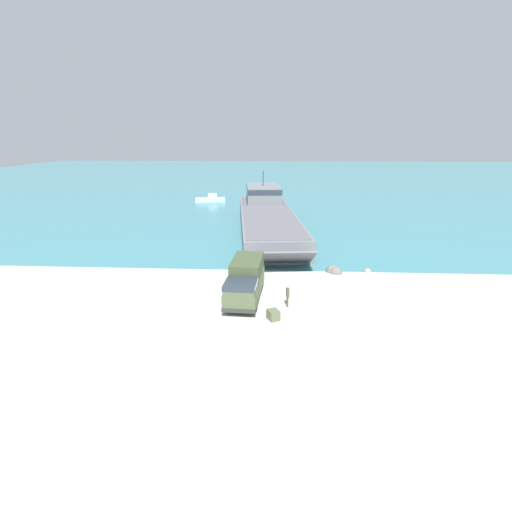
% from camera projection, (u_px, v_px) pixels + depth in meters
% --- Properties ---
extents(ground_plane, '(240.00, 240.00, 0.00)m').
position_uv_depth(ground_plane, '(285.00, 286.00, 36.74)').
color(ground_plane, '#B7B5AD').
extents(water_surface, '(240.00, 180.00, 0.01)m').
position_uv_depth(water_surface, '(281.00, 179.00, 126.93)').
color(water_surface, teal).
rests_on(water_surface, ground_plane).
extents(landing_craft, '(10.98, 36.13, 7.62)m').
position_uv_depth(landing_craft, '(267.00, 215.00, 59.33)').
color(landing_craft, slate).
rests_on(landing_craft, ground_plane).
extents(military_truck, '(3.02, 7.77, 3.16)m').
position_uv_depth(military_truck, '(245.00, 280.00, 33.59)').
color(military_truck, '#475638').
rests_on(military_truck, ground_plane).
extents(soldier_on_ramp, '(0.30, 0.47, 1.79)m').
position_uv_depth(soldier_on_ramp, '(288.00, 295.00, 32.09)').
color(soldier_on_ramp, '#4C4738').
rests_on(soldier_on_ramp, ground_plane).
extents(moored_boat_a, '(6.38, 2.86, 1.72)m').
position_uv_depth(moored_boat_a, '(211.00, 199.00, 83.12)').
color(moored_boat_a, '#B7BABF').
rests_on(moored_boat_a, ground_plane).
extents(cargo_crate, '(1.09, 1.16, 0.77)m').
position_uv_depth(cargo_crate, '(273.00, 315.00, 29.99)').
color(cargo_crate, '#566042').
rests_on(cargo_crate, ground_plane).
extents(shoreline_rock_a, '(0.77, 0.77, 0.77)m').
position_uv_depth(shoreline_rock_a, '(367.00, 272.00, 40.58)').
color(shoreline_rock_a, gray).
rests_on(shoreline_rock_a, ground_plane).
extents(shoreline_rock_b, '(1.36, 1.36, 1.36)m').
position_uv_depth(shoreline_rock_b, '(332.00, 272.00, 40.66)').
color(shoreline_rock_b, '#66605B').
rests_on(shoreline_rock_b, ground_plane).
extents(shoreline_rock_c, '(1.29, 1.29, 1.29)m').
position_uv_depth(shoreline_rock_c, '(336.00, 273.00, 40.25)').
color(shoreline_rock_c, '#66605B').
rests_on(shoreline_rock_c, ground_plane).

